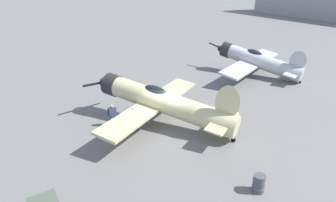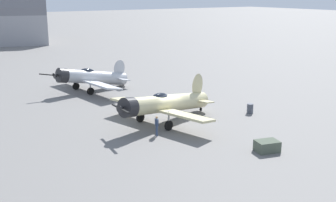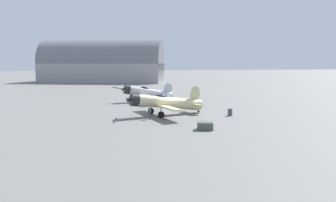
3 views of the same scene
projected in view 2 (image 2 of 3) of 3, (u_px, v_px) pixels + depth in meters
ground_plane at (168, 121)px, 35.83m from camera, size 400.00×400.00×0.00m
airplane_foreground at (164, 104)px, 35.06m from camera, size 10.16×10.51×3.66m
airplane_mid_apron at (90, 77)px, 46.41m from camera, size 10.40×11.57×3.18m
ground_crew_mechanic at (157, 124)px, 32.10m from camera, size 0.34×0.58×1.55m
equipment_crate at (267, 146)px, 29.05m from camera, size 1.80×1.49×0.77m
fuel_drum at (250, 109)px, 38.11m from camera, size 0.60×0.60×0.89m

